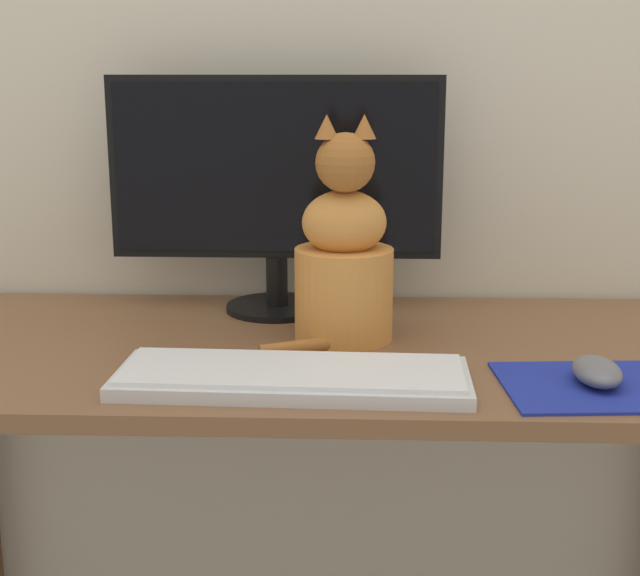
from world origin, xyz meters
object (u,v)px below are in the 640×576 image
(keyboard, at_px, (292,377))
(computer_mouse_right, at_px, (597,372))
(cat, at_px, (344,258))
(monitor, at_px, (276,182))

(keyboard, height_order, computer_mouse_right, computer_mouse_right)
(keyboard, bearing_deg, cat, 75.00)
(monitor, bearing_deg, cat, -54.40)
(keyboard, distance_m, cat, 0.24)
(monitor, xyz_separation_m, cat, (0.11, -0.16, -0.09))
(monitor, relative_size, cat, 1.63)
(monitor, height_order, cat, monitor)
(monitor, bearing_deg, computer_mouse_right, -38.93)
(computer_mouse_right, relative_size, cat, 0.30)
(computer_mouse_right, bearing_deg, keyboard, -178.45)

